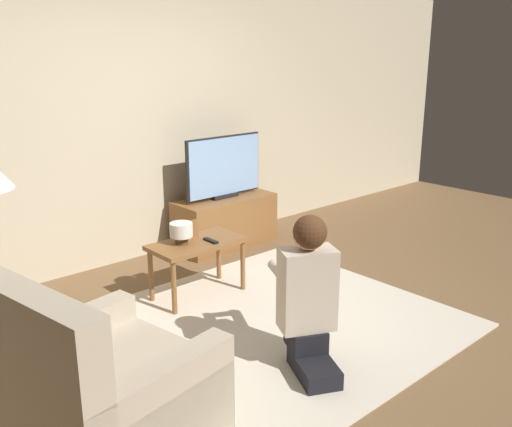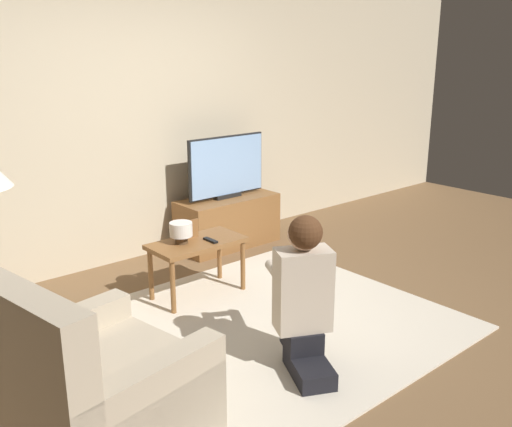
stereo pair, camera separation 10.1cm
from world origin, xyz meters
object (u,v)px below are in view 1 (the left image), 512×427
coffee_table (197,249)px  armchair (102,395)px  person_kneeling (308,291)px  tv (224,167)px  table_lamp (181,231)px

coffee_table → armchair: size_ratio=0.74×
person_kneeling → tv: bearing=-90.0°
tv → person_kneeling: (-1.09, -2.15, -0.30)m
person_kneeling → table_lamp: person_kneeling is taller
tv → table_lamp: tv is taller
tv → person_kneeling: bearing=-116.8°
person_kneeling → armchair: bearing=20.1°
armchair → table_lamp: bearing=-57.2°
armchair → table_lamp: armchair is taller
tv → armchair: tv is taller
coffee_table → table_lamp: bearing=163.6°
tv → coffee_table: (-0.96, -0.83, -0.41)m
coffee_table → armchair: armchair is taller
tv → armchair: (-2.41, -2.00, -0.52)m
coffee_table → table_lamp: size_ratio=4.24×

